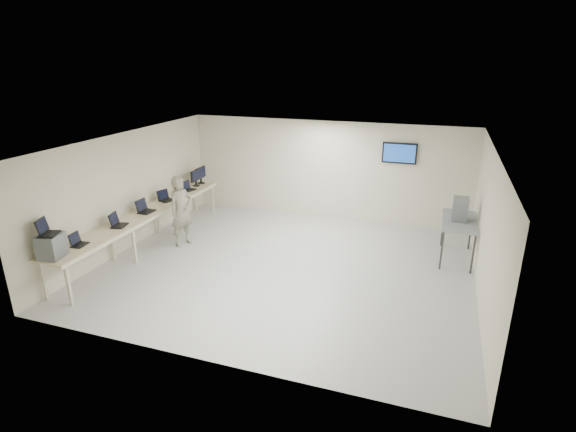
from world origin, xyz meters
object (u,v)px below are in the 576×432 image
(soldier, at_px, (181,211))
(side_table, at_px, (459,223))
(equipment_box, at_px, (51,246))
(workbench, at_px, (146,215))

(soldier, relative_size, side_table, 1.10)
(equipment_box, relative_size, soldier, 0.26)
(workbench, relative_size, soldier, 3.43)
(workbench, height_order, soldier, soldier)
(workbench, distance_m, soldier, 0.86)
(equipment_box, bearing_deg, workbench, 77.48)
(equipment_box, bearing_deg, soldier, 64.28)
(equipment_box, bearing_deg, side_table, 20.46)
(equipment_box, relative_size, side_table, 0.29)
(equipment_box, distance_m, side_table, 8.52)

